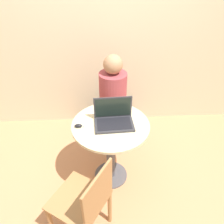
% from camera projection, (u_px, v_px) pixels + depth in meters
% --- Properties ---
extents(ground_plane, '(12.00, 12.00, 0.00)m').
position_uv_depth(ground_plane, '(111.00, 175.00, 2.46)').
color(ground_plane, tan).
extents(back_wall, '(7.00, 0.05, 2.60)m').
position_uv_depth(back_wall, '(106.00, 29.00, 2.58)').
color(back_wall, beige).
rests_on(back_wall, ground_plane).
extents(round_table, '(0.73, 0.73, 0.75)m').
position_uv_depth(round_table, '(111.00, 139.00, 2.14)').
color(round_table, '#4C4C51').
rests_on(round_table, ground_plane).
extents(laptop, '(0.37, 0.25, 0.24)m').
position_uv_depth(laptop, '(114.00, 119.00, 2.00)').
color(laptop, '#2D2D33').
rests_on(laptop, round_table).
extents(cell_phone, '(0.06, 0.10, 0.02)m').
position_uv_depth(cell_phone, '(87.00, 124.00, 2.01)').
color(cell_phone, silver).
rests_on(cell_phone, round_table).
extents(computer_mouse, '(0.07, 0.04, 0.03)m').
position_uv_depth(computer_mouse, '(78.00, 126.00, 1.97)').
color(computer_mouse, black).
rests_on(computer_mouse, round_table).
extents(chair_empty, '(0.55, 0.55, 0.86)m').
position_uv_depth(chair_empty, '(85.00, 203.00, 1.69)').
color(chair_empty, '#9E7042').
rests_on(chair_empty, ground_plane).
extents(person_seated, '(0.36, 0.51, 1.17)m').
position_uv_depth(person_seated, '(113.00, 105.00, 2.72)').
color(person_seated, '#3D4766').
rests_on(person_seated, ground_plane).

